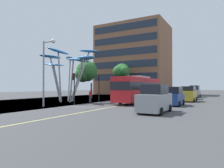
# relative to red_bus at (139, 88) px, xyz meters

# --- Properties ---
(ground) EXTENTS (120.00, 240.00, 0.10)m
(ground) POSITION_rel_red_bus_xyz_m (-3.95, -8.29, -1.98)
(ground) COLOR #424244
(red_bus) EXTENTS (2.71, 11.21, 3.52)m
(red_bus) POSITION_rel_red_bus_xyz_m (0.00, 0.00, 0.00)
(red_bus) COLOR red
(red_bus) RESTS_ON ground
(leaf_sculpture) EXTENTS (9.18, 8.20, 7.59)m
(leaf_sculpture) POSITION_rel_red_bus_xyz_m (-9.07, -3.16, 3.93)
(leaf_sculpture) COLOR #9EA0A5
(leaf_sculpture) RESTS_ON ground
(traffic_light_kerb_near) EXTENTS (0.28, 0.42, 3.73)m
(traffic_light_kerb_near) POSITION_rel_red_bus_xyz_m (-5.44, -6.81, 0.77)
(traffic_light_kerb_near) COLOR black
(traffic_light_kerb_near) RESTS_ON ground
(traffic_light_kerb_far) EXTENTS (0.28, 0.42, 3.84)m
(traffic_light_kerb_far) POSITION_rel_red_bus_xyz_m (-5.00, -2.18, 0.85)
(traffic_light_kerb_far) COLOR black
(traffic_light_kerb_far) RESTS_ON ground
(car_parked_near) EXTENTS (2.00, 4.47, 2.32)m
(car_parked_near) POSITION_rel_red_bus_xyz_m (4.96, -8.89, -0.84)
(car_parked_near) COLOR gray
(car_parked_near) RESTS_ON ground
(car_parked_mid) EXTENTS (1.94, 3.94, 2.14)m
(car_parked_mid) POSITION_rel_red_bus_xyz_m (4.90, -1.80, -0.93)
(car_parked_mid) COLOR navy
(car_parked_mid) RESTS_ON ground
(car_parked_far) EXTENTS (1.96, 4.39, 2.19)m
(car_parked_far) POSITION_rel_red_bus_xyz_m (5.40, 5.56, -0.89)
(car_parked_far) COLOR gold
(car_parked_far) RESTS_ON ground
(car_side_street) EXTENTS (1.97, 4.42, 2.09)m
(car_side_street) POSITION_rel_red_bus_xyz_m (4.73, 11.56, -0.95)
(car_side_street) COLOR gray
(car_side_street) RESTS_ON ground
(car_far_side) EXTENTS (1.94, 4.38, 2.36)m
(car_far_side) POSITION_rel_red_bus_xyz_m (4.66, 18.09, -0.83)
(car_far_side) COLOR gray
(car_far_side) RESTS_ON ground
(street_lamp) EXTENTS (1.71, 0.44, 7.08)m
(street_lamp) POSITION_rel_red_bus_xyz_m (-6.42, -10.08, 2.64)
(street_lamp) COLOR gray
(street_lamp) RESTS_ON ground
(tree_pavement_near) EXTENTS (3.98, 4.19, 7.11)m
(tree_pavement_near) POSITION_rel_red_bus_xyz_m (-13.02, 5.79, 2.92)
(tree_pavement_near) COLOR brown
(tree_pavement_near) RESTS_ON ground
(tree_pavement_far) EXTENTS (4.24, 4.54, 7.73)m
(tree_pavement_far) POSITION_rel_red_bus_xyz_m (-11.73, 18.34, 3.58)
(tree_pavement_far) COLOR brown
(tree_pavement_far) RESTS_ON ground
(pedestrian) EXTENTS (0.34, 0.34, 1.73)m
(pedestrian) POSITION_rel_red_bus_xyz_m (-5.93, -2.79, -1.06)
(pedestrian) COLOR #2D3342
(pedestrian) RESTS_ON ground
(backdrop_building) EXTENTS (18.78, 12.98, 19.16)m
(backdrop_building) POSITION_rel_red_bus_xyz_m (-12.80, 27.86, 7.66)
(backdrop_building) COLOR brown
(backdrop_building) RESTS_ON ground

